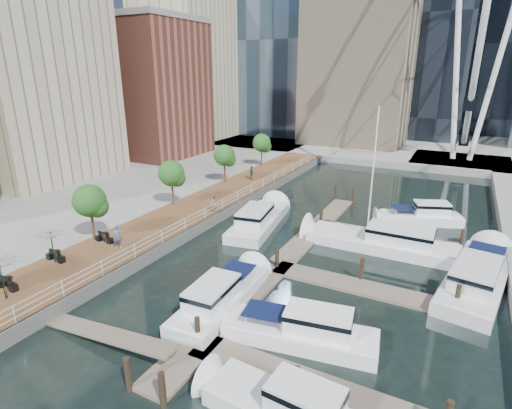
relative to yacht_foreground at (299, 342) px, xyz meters
name	(u,v)px	position (x,y,z in m)	size (l,w,h in m)	color
ground	(177,312)	(-7.61, -0.86, 0.00)	(520.00, 520.00, 0.00)	black
boardwalk	(199,210)	(-16.61, 14.14, 0.50)	(6.00, 60.00, 1.00)	brown
seawall	(224,215)	(-13.61, 14.14, 0.50)	(0.25, 60.00, 1.00)	#595954
land_inland	(30,179)	(-43.61, 14.14, 0.50)	(48.00, 90.00, 1.00)	gray
land_far	(409,123)	(-7.61, 101.14, 0.50)	(200.00, 114.00, 1.00)	gray
pier	(460,163)	(6.39, 51.14, 0.50)	(14.00, 12.00, 1.00)	gray
railing	(223,205)	(-13.71, 14.14, 1.52)	(0.10, 60.00, 1.05)	white
floating_docks	(350,266)	(0.36, 9.12, 0.49)	(16.00, 34.00, 2.60)	#6D6051
midrise_condos	(102,75)	(-41.18, 25.96, 13.42)	(19.00, 67.00, 28.00)	#BCAD8E
street_trees	(171,173)	(-19.01, 13.14, 4.29)	(2.60, 42.60, 4.60)	#3F2B1C
cafe_tables	(33,269)	(-18.01, -2.86, 1.37)	(2.50, 13.70, 0.74)	black
yacht_foreground	(299,342)	(0.00, 0.00, 0.00)	(2.43, 9.07, 2.15)	white
pedestrian_near	(118,237)	(-16.08, 2.85, 1.92)	(0.67, 0.44, 1.84)	#4F5769
pedestrian_mid	(213,203)	(-14.21, 13.28, 1.87)	(0.84, 0.66, 1.73)	gray
pedestrian_far	(252,173)	(-16.63, 25.65, 1.87)	(1.02, 0.42, 1.73)	#373C45
moored_yachts	(367,255)	(0.85, 12.52, 0.00)	(23.36, 31.11, 11.50)	white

